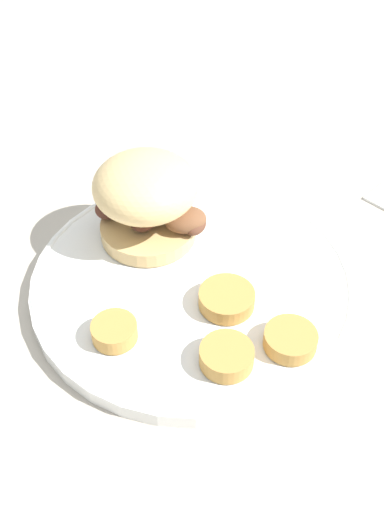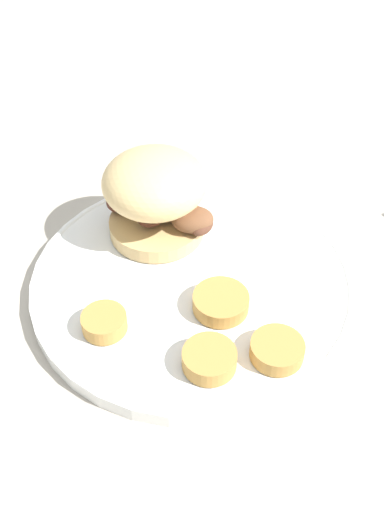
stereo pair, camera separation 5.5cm
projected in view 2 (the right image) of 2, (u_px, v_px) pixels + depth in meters
ground_plane at (192, 287)px, 0.58m from camera, size 4.00×4.00×0.00m
dinner_plate at (192, 280)px, 0.57m from camera, size 0.30×0.30×0.02m
sandwich at (156, 194)px, 0.58m from camera, size 0.12×0.10×0.09m
potato_round_0 at (209, 359)px, 0.49m from camera, size 0.05×0.05×0.02m
potato_round_1 at (104, 322)px, 0.51m from camera, size 0.04×0.04×0.02m
potato_round_2 at (221, 302)px, 0.53m from camera, size 0.05×0.05×0.01m
potato_round_3 at (277, 350)px, 0.49m from camera, size 0.05×0.05×0.01m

